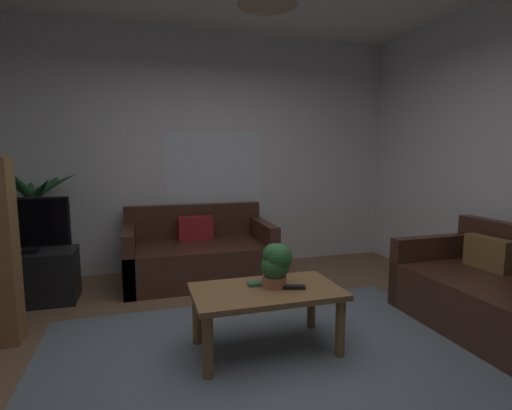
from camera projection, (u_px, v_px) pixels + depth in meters
The scene contains 13 objects.
floor at pixel (269, 363), 2.67m from camera, with size 4.84×4.82×0.02m, color brown.
rug at pixel (279, 377), 2.48m from camera, with size 3.15×2.65×0.01m, color slate.
wall_back at pixel (206, 152), 4.80m from camera, with size 4.96×0.06×2.88m, color silver.
window_pane at pixel (215, 174), 4.83m from camera, with size 1.20×0.01×0.99m, color white.
couch_under_window at pixel (199, 256), 4.39m from camera, with size 1.61×0.90×0.82m.
couch_right_side at pixel (498, 298), 3.11m from camera, with size 0.90×1.50×0.82m.
coffee_table at pixel (266, 299), 2.79m from camera, with size 1.06×0.60×0.46m.
book_on_table_0 at pixel (258, 284), 2.86m from camera, with size 0.14×0.08×0.02m, color #387247.
remote_on_table_0 at pixel (294, 287), 2.78m from camera, with size 0.05×0.16×0.02m, color black.
potted_plant_on_table at pixel (276, 263), 2.81m from camera, with size 0.23×0.21×0.32m.
tv_stand at pixel (26, 278), 3.68m from camera, with size 0.90×0.44×0.50m, color black.
tv at pixel (21, 225), 3.59m from camera, with size 0.83×0.16×0.52m.
potted_palm_corner at pixel (35, 227), 4.15m from camera, with size 0.81×0.96×1.37m.
Camera 1 is at (-0.81, -2.38, 1.42)m, focal length 27.28 mm.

